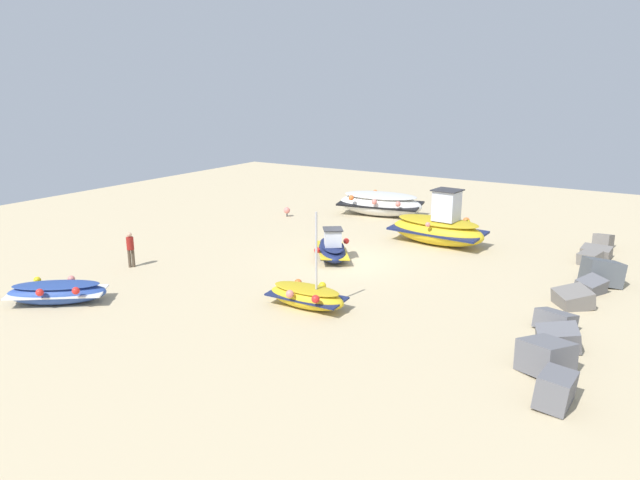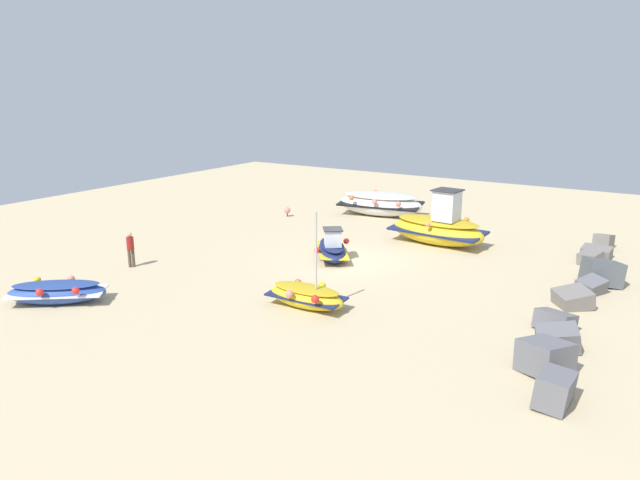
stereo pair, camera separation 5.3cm
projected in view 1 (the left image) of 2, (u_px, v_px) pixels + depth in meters
The scene contains 10 objects.
ground_plane at pixel (345, 261), 27.20m from camera, with size 52.60×52.60×0.00m, color #C6B289.
fishing_boat_0 at pixel (57, 292), 21.79m from camera, with size 3.21×3.65×0.88m.
fishing_boat_1 at pixel (380, 203), 36.47m from camera, with size 3.17×5.60×1.52m.
fishing_boat_2 at pixel (332, 249), 27.43m from camera, with size 3.43×3.02×1.56m.
fishing_boat_3 at pixel (438, 228), 29.82m from camera, with size 2.55×5.18×2.95m.
fishing_boat_4 at pixel (306, 296), 21.37m from camera, with size 1.70×3.11×3.67m.
person_walking at pixel (130, 247), 26.00m from camera, with size 0.32×0.32×1.61m.
breakwater_rocks at pixel (580, 297), 21.38m from camera, with size 18.14×2.32×1.36m.
mooring_buoy_0 at pixel (287, 210), 36.18m from camera, with size 0.40×0.40×0.59m.
mooring_buoy_1 at pixel (466, 221), 33.53m from camera, with size 0.41×0.41×0.57m.
Camera 1 is at (22.65, 12.89, 7.95)m, focal length 32.66 mm.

